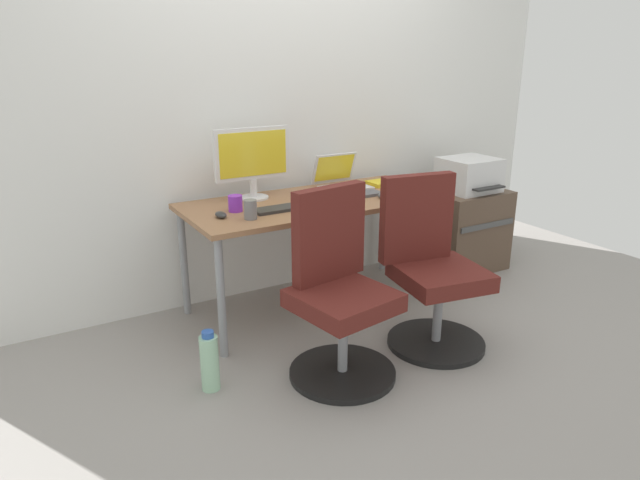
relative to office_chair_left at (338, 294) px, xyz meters
name	(u,v)px	position (x,y,z in m)	size (l,w,h in m)	color
ground_plane	(316,305)	(0.30, 0.74, -0.42)	(5.28, 5.28, 0.00)	gray
back_wall	(281,94)	(0.30, 1.17, 0.88)	(4.40, 0.04, 2.60)	white
desk	(316,209)	(0.30, 0.74, 0.22)	(1.61, 0.72, 0.70)	#996B47
office_chair_left	(338,294)	(0.00, 0.00, 0.00)	(0.54, 0.54, 0.94)	black
office_chair_right	(431,271)	(0.60, 0.00, 0.00)	(0.54, 0.54, 0.94)	black
side_cabinet	(464,230)	(1.60, 0.76, -0.13)	(0.57, 0.44, 0.59)	brown
printer	(469,175)	(1.60, 0.76, 0.29)	(0.38, 0.40, 0.24)	silver
water_bottle_on_floor	(210,362)	(-0.63, 0.16, -0.28)	(0.09, 0.09, 0.31)	#A5D8B2
desktop_monitor	(252,158)	(-0.01, 0.95, 0.53)	(0.48, 0.18, 0.43)	silver
open_laptop	(341,180)	(0.60, 0.93, 0.33)	(0.31, 0.29, 0.22)	silver
keyboard_by_monitor	(282,208)	(0.02, 0.63, 0.29)	(0.34, 0.12, 0.02)	#2D2D2D
keyboard_by_laptop	(357,195)	(0.56, 0.67, 0.29)	(0.34, 0.12, 0.02)	#515156
mouse_by_monitor	(221,215)	(-0.34, 0.66, 0.30)	(0.06, 0.10, 0.03)	#2D2D2D
mouse_by_laptop	(383,196)	(0.67, 0.54, 0.30)	(0.06, 0.10, 0.03)	#515156
coffee_mug	(235,203)	(-0.22, 0.74, 0.33)	(0.08, 0.08, 0.09)	purple
pen_cup	(250,209)	(-0.21, 0.55, 0.33)	(0.07, 0.07, 0.10)	slate
notebook	(384,183)	(0.90, 0.85, 0.29)	(0.21, 0.15, 0.03)	yellow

